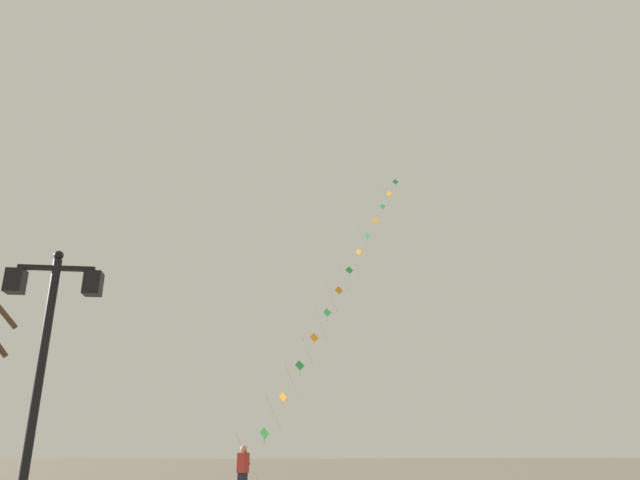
{
  "coord_description": "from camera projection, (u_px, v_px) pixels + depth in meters",
  "views": [
    {
      "loc": [
        0.73,
        -2.82,
        1.61
      ],
      "look_at": [
        2.95,
        15.46,
        8.19
      ],
      "focal_mm": 32.8,
      "sensor_mm": 36.0,
      "label": 1
    }
  ],
  "objects": [
    {
      "name": "twin_lantern_lamp_post",
      "position": [
        46.0,
        336.0,
        9.51
      ],
      "size": [
        1.53,
        0.28,
        4.8
      ],
      "color": "black",
      "rests_on": "ground_plane"
    },
    {
      "name": "kite_train",
      "position": [
        344.0,
        280.0,
        29.74
      ],
      "size": [
        9.97,
        13.96,
        18.82
      ],
      "color": "brown",
      "rests_on": "ground_plane"
    },
    {
      "name": "kite_flyer",
      "position": [
        243.0,
        472.0,
        18.55
      ],
      "size": [
        0.45,
        0.61,
        1.71
      ],
      "rotation": [
        0.0,
        0.0,
        1.04
      ],
      "color": "#1E1E2D",
      "rests_on": "ground_plane"
    }
  ]
}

